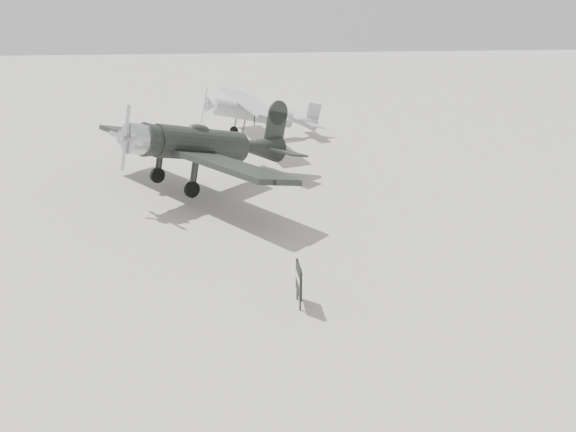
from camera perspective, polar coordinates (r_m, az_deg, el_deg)
The scene contains 4 objects.
ground at distance 19.25m, azimuth 5.33°, elevation -5.68°, with size 160.00×160.00×0.00m, color #A7A494.
lowwing_monoplane at distance 26.87m, azimuth -8.11°, elevation 7.13°, with size 10.66×11.62×4.18m.
highwing_monoplane at distance 36.69m, azimuth -3.02°, elevation 10.69°, with size 7.84×10.98×3.10m.
sign_board at distance 16.85m, azimuth 1.11°, elevation -6.56°, with size 0.09×0.96×1.39m.
Camera 1 is at (-3.69, -16.76, 8.73)m, focal length 35.00 mm.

